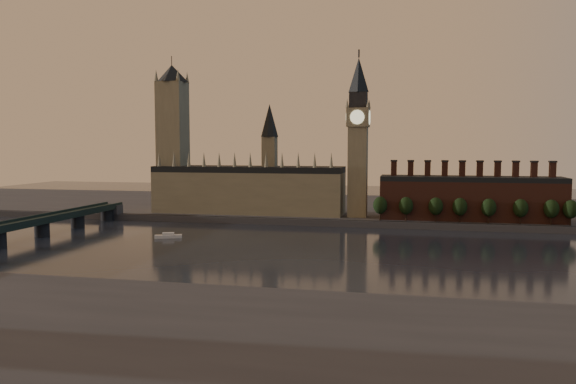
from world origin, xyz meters
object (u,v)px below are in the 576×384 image
victoria_tower (173,133)px  river_boat (168,236)px  big_ben (358,135)px  westminster_bridge (17,228)px

victoria_tower → river_boat: 110.95m
big_ben → river_boat: 137.59m
westminster_bridge → river_boat: 76.63m
big_ben → westminster_bridge: 205.83m
big_ben → westminster_bridge: (-165.00, -112.70, -49.39)m
victoria_tower → westminster_bridge: 133.21m
big_ben → river_boat: bearing=-138.9°
victoria_tower → big_ben: 130.12m
westminster_bridge → river_boat: westminster_bridge is taller
westminster_bridge → big_ben: bearing=34.3°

